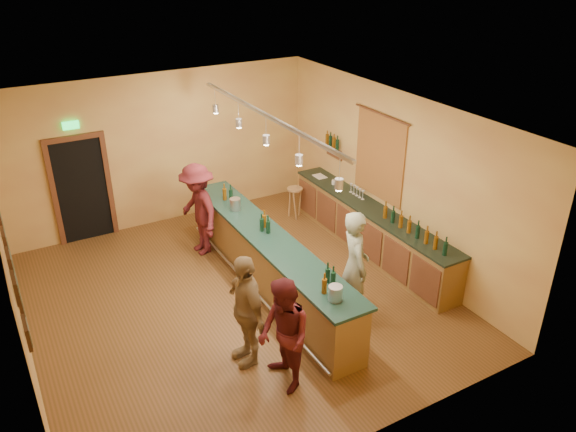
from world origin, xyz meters
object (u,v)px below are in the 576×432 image
back_counter (371,229)px  tasting_bar (268,259)px  customer_b (246,310)px  customer_c (198,209)px  bartender (355,266)px  bar_stool (295,194)px  customer_a (284,336)px

back_counter → tasting_bar: (-2.33, -0.18, 0.12)m
customer_b → customer_c: bearing=171.6°
back_counter → bartender: size_ratio=2.43×
customer_c → customer_b: bearing=-14.4°
customer_b → tasting_bar: bearing=144.2°
tasting_bar → customer_c: size_ratio=2.80×
bartender → customer_c: (-1.38, 3.17, -0.03)m
bartender → bar_stool: (0.98, 3.55, -0.38)m
customer_a → customer_b: customer_b is taller
tasting_bar → customer_b: customer_b is taller
customer_a → customer_b: size_ratio=0.96×
customer_a → customer_b: (-0.21, 0.72, 0.04)m
back_counter → bar_stool: 2.09m
back_counter → customer_a: 4.04m
tasting_bar → customer_a: bearing=-112.6°
bartender → customer_c: bartender is taller
back_counter → customer_c: size_ratio=2.50×
back_counter → customer_a: customer_a is taller
bartender → bar_stool: 3.71m
back_counter → bar_stool: bearing=104.7°
back_counter → customer_a: (-3.25, -2.38, 0.35)m
tasting_bar → bar_stool: 2.85m
tasting_bar → customer_b: (-1.13, -1.47, 0.26)m
bartender → customer_a: bartender is taller
customer_b → bar_stool: customer_b is taller
tasting_bar → customer_a: (-0.92, -2.20, 0.23)m
back_counter → customer_b: 3.86m
back_counter → customer_b: bearing=-154.4°
bartender → customer_b: bartender is taller
tasting_bar → bartender: (0.83, -1.35, 0.33)m
tasting_bar → bar_stool: tasting_bar is taller
back_counter → customer_a: bearing=-143.8°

